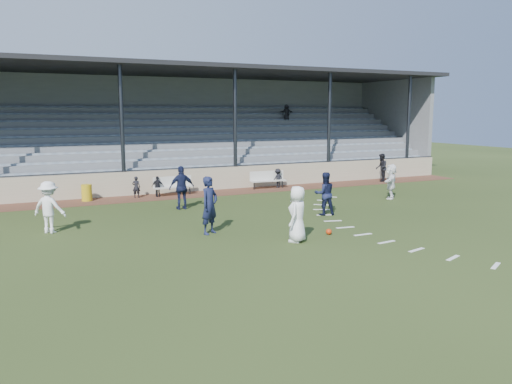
# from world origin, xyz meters

# --- Properties ---
(ground) EXTENTS (90.00, 90.00, 0.00)m
(ground) POSITION_xyz_m (0.00, 0.00, 0.00)
(ground) COLOR #2B3B18
(ground) RESTS_ON ground
(cinder_track) EXTENTS (34.00, 2.00, 0.02)m
(cinder_track) POSITION_xyz_m (0.00, 10.50, 0.01)
(cinder_track) COLOR #512E20
(cinder_track) RESTS_ON ground
(retaining_wall) EXTENTS (34.00, 0.18, 1.20)m
(retaining_wall) POSITION_xyz_m (0.00, 11.55, 0.60)
(retaining_wall) COLOR #B5A88B
(retaining_wall) RESTS_ON ground
(bench_left) EXTENTS (2.03, 0.61, 0.95)m
(bench_left) POSITION_xyz_m (-0.80, 10.61, 0.58)
(bench_left) COLOR silver
(bench_left) RESTS_ON cinder_track
(bench_right) EXTENTS (2.01, 0.51, 0.95)m
(bench_right) POSITION_xyz_m (4.50, 10.72, 0.58)
(bench_right) COLOR silver
(bench_right) RESTS_ON cinder_track
(trash_bin) EXTENTS (0.48, 0.48, 0.77)m
(trash_bin) POSITION_xyz_m (-4.90, 10.76, 0.41)
(trash_bin) COLOR gold
(trash_bin) RESTS_ON cinder_track
(football) EXTENTS (0.20, 0.20, 0.20)m
(football) POSITION_xyz_m (1.80, 0.49, 0.10)
(football) COLOR red
(football) RESTS_ON ground
(player_white_lead) EXTENTS (1.03, 1.02, 1.80)m
(player_white_lead) POSITION_xyz_m (0.36, 0.15, 0.90)
(player_white_lead) COLOR white
(player_white_lead) RESTS_ON ground
(player_navy_lead) EXTENTS (0.86, 0.78, 1.98)m
(player_navy_lead) POSITION_xyz_m (-1.82, 2.33, 0.99)
(player_navy_lead) COLOR #151B3B
(player_navy_lead) RESTS_ON ground
(player_navy_mid) EXTENTS (0.98, 0.85, 1.74)m
(player_navy_mid) POSITION_xyz_m (3.47, 3.39, 0.87)
(player_navy_mid) COLOR #151B3B
(player_navy_mid) RESTS_ON ground
(player_white_wing) EXTENTS (1.33, 1.21, 1.79)m
(player_white_wing) POSITION_xyz_m (-6.77, 4.77, 0.90)
(player_white_wing) COLOR white
(player_white_wing) RESTS_ON ground
(player_navy_wing) EXTENTS (1.10, 0.47, 1.87)m
(player_navy_wing) POSITION_xyz_m (-1.41, 6.99, 0.93)
(player_navy_wing) COLOR #151B3B
(player_navy_wing) RESTS_ON ground
(player_white_back) EXTENTS (1.44, 1.47, 1.68)m
(player_white_back) POSITION_xyz_m (8.47, 5.34, 0.84)
(player_white_back) COLOR white
(player_white_back) RESTS_ON ground
(official) EXTENTS (1.01, 1.03, 1.68)m
(official) POSITION_xyz_m (11.92, 10.34, 0.86)
(official) COLOR black
(official) RESTS_ON cinder_track
(sub_left_near) EXTENTS (0.45, 0.38, 1.05)m
(sub_left_near) POSITION_xyz_m (-2.61, 10.66, 0.54)
(sub_left_near) COLOR black
(sub_left_near) RESTS_ON cinder_track
(sub_left_far) EXTENTS (0.64, 0.45, 1.01)m
(sub_left_far) POSITION_xyz_m (-1.59, 10.53, 0.53)
(sub_left_far) COLOR black
(sub_left_far) RESTS_ON cinder_track
(sub_right) EXTENTS (0.74, 0.50, 1.05)m
(sub_right) POSITION_xyz_m (5.13, 10.71, 0.55)
(sub_right) COLOR black
(sub_right) RESTS_ON cinder_track
(grandstand) EXTENTS (34.60, 9.00, 6.61)m
(grandstand) POSITION_xyz_m (0.01, 16.26, 2.20)
(grandstand) COLOR gray
(grandstand) RESTS_ON ground
(penalty_arc) EXTENTS (3.89, 14.63, 0.01)m
(penalty_arc) POSITION_xyz_m (4.12, 0.00, 0.01)
(penalty_arc) COLOR white
(penalty_arc) RESTS_ON ground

